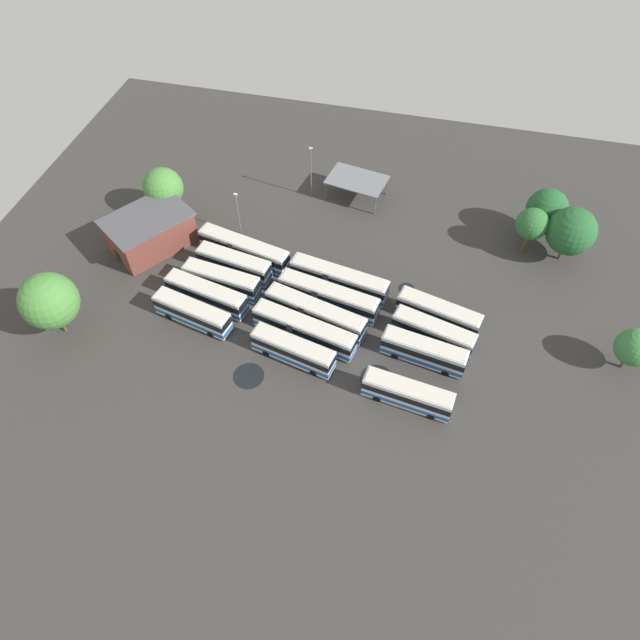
# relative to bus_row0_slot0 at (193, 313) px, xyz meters

# --- Properties ---
(ground_plane) EXTENTS (109.36, 109.36, 0.00)m
(ground_plane) POSITION_rel_bus_row0_slot0_xyz_m (16.45, 4.02, -1.91)
(ground_plane) COLOR #383533
(bus_row0_slot0) EXTENTS (11.48, 4.91, 3.61)m
(bus_row0_slot0) POSITION_rel_bus_row0_slot0_xyz_m (0.00, 0.00, 0.00)
(bus_row0_slot0) COLOR silver
(bus_row0_slot0) RESTS_ON ground_plane
(bus_row0_slot1) EXTENTS (12.30, 4.93, 3.61)m
(bus_row0_slot1) POSITION_rel_bus_row0_slot0_xyz_m (0.63, 3.59, 0.00)
(bus_row0_slot1) COLOR silver
(bus_row0_slot1) RESTS_ON ground_plane
(bus_row0_slot2) EXTENTS (11.48, 3.96, 3.61)m
(bus_row0_slot2) POSITION_rel_bus_row0_slot0_xyz_m (1.77, 6.66, 0.00)
(bus_row0_slot2) COLOR silver
(bus_row0_slot2) RESTS_ON ground_plane
(bus_row0_slot3) EXTENTS (11.48, 4.37, 3.61)m
(bus_row0_slot3) POSITION_rel_bus_row0_slot0_xyz_m (2.42, 10.14, 0.00)
(bus_row0_slot3) COLOR silver
(bus_row0_slot3) RESTS_ON ground_plane
(bus_row0_slot4) EXTENTS (14.61, 5.64, 3.61)m
(bus_row0_slot4) POSITION_rel_bus_row0_slot0_xyz_m (2.79, 13.40, 0.00)
(bus_row0_slot4) COLOR silver
(bus_row0_slot4) RESTS_ON ground_plane
(bus_row1_slot0) EXTENTS (11.48, 4.84, 3.61)m
(bus_row1_slot0) POSITION_rel_bus_row0_slot0_xyz_m (14.95, -2.76, 0.00)
(bus_row1_slot0) COLOR silver
(bus_row1_slot0) RESTS_ON ground_plane
(bus_row1_slot1) EXTENTS (14.61, 5.58, 3.61)m
(bus_row1_slot1) POSITION_rel_bus_row0_slot0_xyz_m (15.45, 0.82, 0.00)
(bus_row1_slot1) COLOR silver
(bus_row1_slot1) RESTS_ON ground_plane
(bus_row1_slot2) EXTENTS (14.59, 5.93, 3.61)m
(bus_row1_slot2) POSITION_rel_bus_row0_slot0_xyz_m (16.20, 3.94, 0.00)
(bus_row1_slot2) COLOR silver
(bus_row1_slot2) RESTS_ON ground_plane
(bus_row1_slot3) EXTENTS (14.63, 5.11, 3.61)m
(bus_row1_slot3) POSITION_rel_bus_row0_slot0_xyz_m (17.21, 7.31, 0.00)
(bus_row1_slot3) COLOR silver
(bus_row1_slot3) RESTS_ON ground_plane
(bus_row1_slot4) EXTENTS (14.63, 4.98, 3.61)m
(bus_row1_slot4) POSITION_rel_bus_row0_slot0_xyz_m (17.93, 10.79, 0.00)
(bus_row1_slot4) COLOR silver
(bus_row1_slot4) RESTS_ON ground_plane
(bus_row2_slot0) EXTENTS (11.31, 3.97, 3.61)m
(bus_row2_slot0) POSITION_rel_bus_row0_slot0_xyz_m (30.22, -5.78, -0.00)
(bus_row2_slot0) COLOR silver
(bus_row2_slot0) RESTS_ON ground_plane
(bus_row2_slot2) EXTENTS (11.28, 4.25, 3.61)m
(bus_row2_slot2) POSITION_rel_bus_row0_slot0_xyz_m (31.35, 1.05, -0.00)
(bus_row2_slot2) COLOR silver
(bus_row2_slot2) RESTS_ON ground_plane
(bus_row2_slot3) EXTENTS (11.34, 5.17, 3.61)m
(bus_row2_slot3) POSITION_rel_bus_row0_slot0_xyz_m (32.17, 4.39, -0.00)
(bus_row2_slot3) COLOR silver
(bus_row2_slot3) RESTS_ON ground_plane
(bus_row2_slot4) EXTENTS (11.76, 5.27, 3.61)m
(bus_row2_slot4) POSITION_rel_bus_row0_slot0_xyz_m (32.50, 7.84, 0.00)
(bus_row2_slot4) COLOR silver
(bus_row2_slot4) RESTS_ON ground_plane
(depot_building) EXTENTS (14.01, 14.99, 5.60)m
(depot_building) POSITION_rel_bus_row0_slot0_xyz_m (-11.91, 12.89, 0.92)
(depot_building) COLOR brown
(depot_building) RESTS_ON ground_plane
(maintenance_shelter) EXTENTS (10.36, 7.80, 3.63)m
(maintenance_shelter) POSITION_rel_bus_row0_slot0_xyz_m (16.30, 31.64, 1.54)
(maintenance_shelter) COLOR slate
(maintenance_shelter) RESTS_ON ground_plane
(lamp_post_mid_lot) EXTENTS (0.56, 0.28, 9.41)m
(lamp_post_mid_lot) POSITION_rel_bus_row0_slot0_xyz_m (8.97, 30.10, 3.22)
(lamp_post_mid_lot) COLOR slate
(lamp_post_mid_lot) RESTS_ON ground_plane
(lamp_post_near_entrance) EXTENTS (0.56, 0.28, 7.89)m
(lamp_post_near_entrance) POSITION_rel_bus_row0_slot0_xyz_m (0.46, 18.48, 2.45)
(lamp_post_near_entrance) COLOR slate
(lamp_post_near_entrance) RESTS_ON ground_plane
(tree_west_edge) EXTENTS (6.22, 6.22, 8.44)m
(tree_west_edge) POSITION_rel_bus_row0_slot0_xyz_m (-12.31, 20.19, 3.42)
(tree_west_edge) COLOR brown
(tree_west_edge) RESTS_ON ground_plane
(tree_northeast) EXTENTS (4.76, 4.76, 7.89)m
(tree_northeast) POSITION_rel_bus_row0_slot0_xyz_m (43.68, 25.00, 3.58)
(tree_northeast) COLOR brown
(tree_northeast) RESTS_ON ground_plane
(tree_northwest) EXTENTS (4.82, 4.82, 6.68)m
(tree_northwest) POSITION_rel_bus_row0_slot0_xyz_m (56.61, 6.12, 2.35)
(tree_northwest) COLOR brown
(tree_northwest) RESTS_ON ground_plane
(tree_south_edge) EXTENTS (7.49, 7.49, 9.90)m
(tree_south_edge) POSITION_rel_bus_row0_slot0_xyz_m (-16.55, -5.64, 4.25)
(tree_south_edge) COLOR brown
(tree_south_edge) RESTS_ON ground_plane
(tree_north_edge) EXTENTS (6.15, 6.15, 8.36)m
(tree_north_edge) POSITION_rel_bus_row0_slot0_xyz_m (45.88, 29.28, 3.37)
(tree_north_edge) COLOR brown
(tree_north_edge) RESTS_ON ground_plane
(tree_east_edge) EXTENTS (7.07, 7.07, 9.06)m
(tree_east_edge) POSITION_rel_bus_row0_slot0_xyz_m (49.17, 24.69, 3.61)
(tree_east_edge) COLOR brown
(tree_east_edge) RESTS_ON ground_plane
(puddle_near_shelter) EXTENTS (4.28, 4.28, 0.01)m
(puddle_near_shelter) POSITION_rel_bus_row0_slot0_xyz_m (13.13, 13.07, -1.90)
(puddle_near_shelter) COLOR black
(puddle_near_shelter) RESTS_ON ground_plane
(puddle_centre_drain) EXTENTS (4.34, 4.34, 0.01)m
(puddle_centre_drain) POSITION_rel_bus_row0_slot0_xyz_m (26.12, -3.27, -1.90)
(puddle_centre_drain) COLOR black
(puddle_centre_drain) RESTS_ON ground_plane
(puddle_between_rows) EXTENTS (2.43, 2.43, 0.01)m
(puddle_between_rows) POSITION_rel_bus_row0_slot0_xyz_m (27.60, 13.02, -1.90)
(puddle_between_rows) COLOR black
(puddle_between_rows) RESTS_ON ground_plane
(puddle_back_corner) EXTENTS (4.05, 4.05, 0.01)m
(puddle_back_corner) POSITION_rel_bus_row0_slot0_xyz_m (10.04, -6.75, -1.90)
(puddle_back_corner) COLOR black
(puddle_back_corner) RESTS_ON ground_plane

